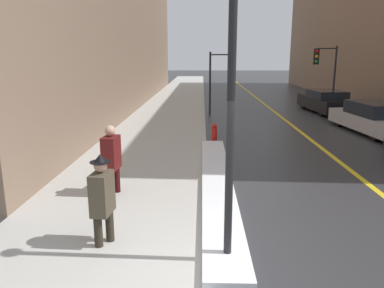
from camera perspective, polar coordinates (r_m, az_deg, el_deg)
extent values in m
plane|color=#2D2D30|center=(5.69, 3.14, -19.96)|extent=(160.00, 160.00, 0.00)
cube|color=#B2AFA8|center=(20.08, -3.74, 4.33)|extent=(4.00, 80.00, 0.01)
cube|color=gold|center=(20.43, 13.31, 4.14)|extent=(0.16, 80.00, 0.00)
cube|color=white|center=(9.30, 3.85, -5.84)|extent=(0.74, 8.65, 0.15)
cylinder|color=black|center=(5.39, 5.85, 2.02)|extent=(0.12, 0.12, 4.14)
cylinder|color=black|center=(20.41, 2.76, 9.18)|extent=(0.11, 0.11, 3.34)
cylinder|color=black|center=(20.40, 4.39, 13.43)|extent=(1.10, 0.11, 0.07)
cube|color=black|center=(20.45, 5.94, 12.13)|extent=(0.31, 0.21, 0.90)
sphere|color=red|center=(20.57, 5.93, 12.94)|extent=(0.19, 0.19, 0.19)
sphere|color=orange|center=(20.57, 5.91, 12.14)|extent=(0.19, 0.19, 0.19)
sphere|color=green|center=(20.58, 5.89, 11.34)|extent=(0.19, 0.19, 0.19)
cylinder|color=black|center=(23.45, 20.85, 9.30)|extent=(0.11, 0.11, 3.69)
cylinder|color=black|center=(23.28, 19.85, 13.54)|extent=(1.10, 0.16, 0.07)
cube|color=black|center=(23.16, 18.41, 12.54)|extent=(0.32, 0.22, 0.90)
sphere|color=red|center=(23.05, 18.53, 13.24)|extent=(0.19, 0.19, 0.19)
sphere|color=orange|center=(23.04, 18.47, 12.53)|extent=(0.19, 0.19, 0.19)
sphere|color=green|center=(23.05, 18.42, 11.82)|extent=(0.19, 0.19, 0.19)
cylinder|color=#2A241B|center=(6.64, -12.48, -11.17)|extent=(0.14, 0.14, 0.80)
cylinder|color=#2A241B|center=(6.50, -14.15, -11.84)|extent=(0.14, 0.14, 0.80)
cube|color=#473D2D|center=(6.37, -13.55, -7.31)|extent=(0.33, 0.51, 0.70)
sphere|color=tan|center=(6.23, -13.79, -3.20)|extent=(0.22, 0.22, 0.22)
cylinder|color=black|center=(6.21, -13.82, -2.67)|extent=(0.34, 0.34, 0.01)
cone|color=black|center=(6.19, -13.85, -2.09)|extent=(0.21, 0.21, 0.13)
cylinder|color=#340C0C|center=(8.87, -11.43, -4.60)|extent=(0.15, 0.15, 0.86)
cylinder|color=#340C0C|center=(8.70, -12.67, -5.02)|extent=(0.15, 0.15, 0.86)
cube|color=#561414|center=(8.64, -12.22, -1.33)|extent=(0.36, 0.55, 0.76)
sphere|color=tan|center=(8.52, -12.39, 2.01)|extent=(0.23, 0.23, 0.23)
cube|color=black|center=(9.00, -11.41, -1.76)|extent=(0.12, 0.23, 0.28)
cube|color=#B2B2B7|center=(17.28, 26.04, 3.04)|extent=(2.32, 4.88, 0.59)
cube|color=black|center=(17.11, 26.42, 4.81)|extent=(1.94, 2.61, 0.54)
cylinder|color=black|center=(18.19, 21.54, 3.58)|extent=(0.27, 0.71, 0.69)
cylinder|color=black|center=(18.95, 25.91, 3.52)|extent=(0.27, 0.71, 0.69)
cylinder|color=black|center=(15.66, 26.11, 1.71)|extent=(0.27, 0.71, 0.69)
cube|color=black|center=(22.66, 19.60, 5.86)|extent=(2.05, 4.79, 0.67)
cube|color=black|center=(22.49, 19.82, 7.19)|extent=(1.75, 2.54, 0.41)
cylinder|color=black|center=(23.76, 16.64, 6.03)|extent=(0.26, 0.72, 0.70)
cylinder|color=black|center=(24.28, 19.90, 5.94)|extent=(0.26, 0.72, 0.70)
cylinder|color=black|center=(21.07, 19.20, 4.99)|extent=(0.26, 0.72, 0.70)
cylinder|color=black|center=(21.65, 22.79, 4.90)|extent=(0.26, 0.72, 0.70)
cylinder|color=red|center=(13.82, 3.42, 1.38)|extent=(0.20, 0.20, 0.55)
sphere|color=red|center=(13.75, 3.43, 2.74)|extent=(0.18, 0.18, 0.18)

